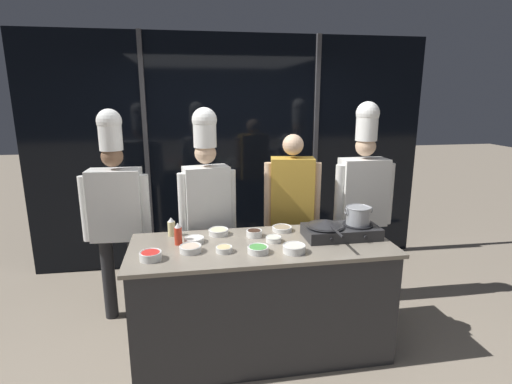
# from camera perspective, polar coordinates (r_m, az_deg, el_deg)

# --- Properties ---
(ground_plane) EXTENTS (24.00, 24.00, 0.00)m
(ground_plane) POSITION_cam_1_polar(r_m,az_deg,el_deg) (3.53, 0.74, -21.36)
(ground_plane) COLOR gray
(window_wall_back) EXTENTS (4.65, 0.09, 2.70)m
(window_wall_back) POSITION_cam_1_polar(r_m,az_deg,el_deg) (4.73, -3.24, 5.47)
(window_wall_back) COLOR black
(window_wall_back) RESTS_ON ground_plane
(demo_counter) EXTENTS (2.01, 0.80, 0.92)m
(demo_counter) POSITION_cam_1_polar(r_m,az_deg,el_deg) (3.29, 0.77, -14.82)
(demo_counter) COLOR #2D2D30
(demo_counter) RESTS_ON ground_plane
(portable_stove) EXTENTS (0.60, 0.32, 0.10)m
(portable_stove) POSITION_cam_1_polar(r_m,az_deg,el_deg) (3.29, 12.07, -5.51)
(portable_stove) COLOR #28282B
(portable_stove) RESTS_ON demo_counter
(frying_pan) EXTENTS (0.30, 0.52, 0.05)m
(frying_pan) POSITION_cam_1_polar(r_m,az_deg,el_deg) (3.21, 9.89, -4.38)
(frying_pan) COLOR #232326
(frying_pan) RESTS_ON portable_stove
(stock_pot) EXTENTS (0.22, 0.19, 0.14)m
(stock_pot) POSITION_cam_1_polar(r_m,az_deg,el_deg) (3.30, 14.40, -3.21)
(stock_pot) COLOR #93969B
(stock_pot) RESTS_ON portable_stove
(squeeze_bottle_chili) EXTENTS (0.06, 0.06, 0.17)m
(squeeze_bottle_chili) POSITION_cam_1_polar(r_m,az_deg,el_deg) (3.11, -11.06, -5.93)
(squeeze_bottle_chili) COLOR red
(squeeze_bottle_chili) RESTS_ON demo_counter
(squeeze_bottle_oil) EXTENTS (0.06, 0.06, 0.15)m
(squeeze_bottle_oil) POSITION_cam_1_polar(r_m,az_deg,el_deg) (3.32, -11.98, -4.92)
(squeeze_bottle_oil) COLOR beige
(squeeze_bottle_oil) RESTS_ON demo_counter
(prep_bowl_scallions) EXTENTS (0.16, 0.16, 0.05)m
(prep_bowl_scallions) POSITION_cam_1_polar(r_m,az_deg,el_deg) (2.92, 0.29, -8.15)
(prep_bowl_scallions) COLOR white
(prep_bowl_scallions) RESTS_ON demo_counter
(prep_bowl_soy_glaze) EXTENTS (0.13, 0.13, 0.05)m
(prep_bowl_soy_glaze) POSITION_cam_1_polar(r_m,az_deg,el_deg) (3.24, -0.26, -5.85)
(prep_bowl_soy_glaze) COLOR white
(prep_bowl_soy_glaze) RESTS_ON demo_counter
(prep_bowl_bell_pepper) EXTENTS (0.16, 0.16, 0.06)m
(prep_bowl_bell_pepper) POSITION_cam_1_polar(r_m,az_deg,el_deg) (2.90, -14.83, -8.72)
(prep_bowl_bell_pepper) COLOR white
(prep_bowl_bell_pepper) RESTS_ON demo_counter
(prep_bowl_ginger) EXTENTS (0.12, 0.12, 0.04)m
(prep_bowl_ginger) POSITION_cam_1_polar(r_m,az_deg,el_deg) (2.95, -4.59, -8.09)
(prep_bowl_ginger) COLOR white
(prep_bowl_ginger) RESTS_ON demo_counter
(prep_bowl_bean_sprouts) EXTENTS (0.12, 0.12, 0.04)m
(prep_bowl_bean_sprouts) POSITION_cam_1_polar(r_m,az_deg,el_deg) (3.13, 2.53, -6.69)
(prep_bowl_bean_sprouts) COLOR white
(prep_bowl_bean_sprouts) RESTS_ON demo_counter
(prep_bowl_chicken) EXTENTS (0.16, 0.16, 0.05)m
(prep_bowl_chicken) POSITION_cam_1_polar(r_m,az_deg,el_deg) (2.97, -9.34, -7.93)
(prep_bowl_chicken) COLOR white
(prep_bowl_chicken) RESTS_ON demo_counter
(prep_bowl_mushrooms) EXTENTS (0.17, 0.17, 0.04)m
(prep_bowl_mushrooms) POSITION_cam_1_polar(r_m,az_deg,el_deg) (3.38, 3.74, -5.19)
(prep_bowl_mushrooms) COLOR white
(prep_bowl_mushrooms) RESTS_ON demo_counter
(prep_bowl_noodles) EXTENTS (0.16, 0.16, 0.05)m
(prep_bowl_noodles) POSITION_cam_1_polar(r_m,az_deg,el_deg) (3.29, -5.37, -5.63)
(prep_bowl_noodles) COLOR white
(prep_bowl_noodles) RESTS_ON demo_counter
(prep_bowl_rice) EXTENTS (0.16, 0.16, 0.04)m
(prep_bowl_rice) POSITION_cam_1_polar(r_m,az_deg,el_deg) (3.15, -8.82, -6.73)
(prep_bowl_rice) COLOR white
(prep_bowl_rice) RESTS_ON demo_counter
(prep_bowl_garlic) EXTENTS (0.17, 0.17, 0.06)m
(prep_bowl_garlic) POSITION_cam_1_polar(r_m,az_deg,el_deg) (2.94, 5.46, -7.97)
(prep_bowl_garlic) COLOR white
(prep_bowl_garlic) RESTS_ON demo_counter
(chef_head) EXTENTS (0.59, 0.26, 1.92)m
(chef_head) POSITION_cam_1_polar(r_m,az_deg,el_deg) (3.72, -19.34, -1.71)
(chef_head) COLOR #232326
(chef_head) RESTS_ON ground_plane
(chef_sous) EXTENTS (0.51, 0.27, 1.93)m
(chef_sous) POSITION_cam_1_polar(r_m,az_deg,el_deg) (3.57, -7.04, -0.86)
(chef_sous) COLOR #4C4C51
(chef_sous) RESTS_ON ground_plane
(person_guest) EXTENTS (0.52, 0.27, 1.68)m
(person_guest) POSITION_cam_1_polar(r_m,az_deg,el_deg) (3.78, 5.13, -1.72)
(person_guest) COLOR #232326
(person_guest) RESTS_ON ground_plane
(chef_line) EXTENTS (0.59, 0.23, 1.97)m
(chef_line) POSITION_cam_1_polar(r_m,az_deg,el_deg) (3.96, 15.01, 0.11)
(chef_line) COLOR #2D3856
(chef_line) RESTS_ON ground_plane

